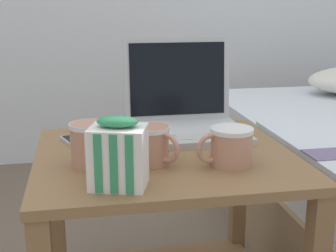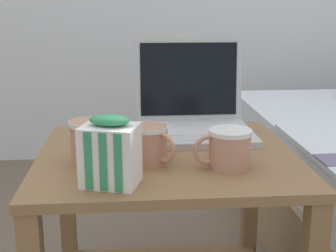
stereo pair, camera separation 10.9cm
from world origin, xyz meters
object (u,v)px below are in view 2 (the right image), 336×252
(mug_mid_center, at_px, (150,142))
(cell_phone, at_px, (88,140))
(mug_front_right, at_px, (91,140))
(laptop, at_px, (192,115))
(mug_front_left, at_px, (229,146))
(snack_bag, at_px, (110,153))

(mug_mid_center, height_order, cell_phone, mug_mid_center)
(mug_front_right, relative_size, cell_phone, 0.83)
(mug_mid_center, bearing_deg, cell_phone, 130.55)
(laptop, bearing_deg, cell_phone, -167.23)
(laptop, height_order, mug_front_left, laptop)
(mug_front_right, bearing_deg, laptop, 41.45)
(snack_bag, bearing_deg, mug_front_right, 109.59)
(mug_front_left, bearing_deg, cell_phone, 145.51)
(mug_front_right, bearing_deg, mug_front_left, -10.75)
(cell_phone, bearing_deg, mug_front_right, -82.22)
(laptop, distance_m, mug_front_left, 0.30)
(laptop, xyz_separation_m, cell_phone, (-0.29, -0.07, -0.05))
(mug_front_left, height_order, mug_mid_center, mug_mid_center)
(laptop, relative_size, mug_front_left, 2.36)
(cell_phone, bearing_deg, laptop, 12.77)
(mug_front_right, xyz_separation_m, snack_bag, (0.05, -0.14, 0.01))
(laptop, bearing_deg, mug_front_left, -81.73)
(mug_front_left, xyz_separation_m, mug_mid_center, (-0.17, 0.04, 0.00))
(mug_front_left, distance_m, cell_phone, 0.40)
(laptop, relative_size, mug_mid_center, 2.84)
(laptop, distance_m, cell_phone, 0.30)
(laptop, distance_m, mug_mid_center, 0.28)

